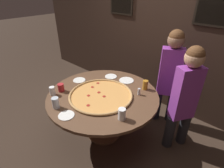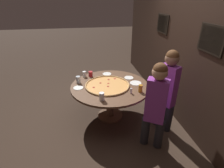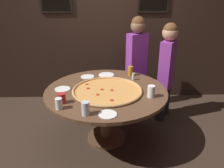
{
  "view_description": "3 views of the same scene",
  "coord_description": "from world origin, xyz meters",
  "px_view_note": "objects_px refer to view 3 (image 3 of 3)",
  "views": [
    {
      "loc": [
        1.46,
        -1.41,
        2.06
      ],
      "look_at": [
        0.11,
        0.06,
        0.91
      ],
      "focal_mm": 28.0,
      "sensor_mm": 36.0,
      "label": 1
    },
    {
      "loc": [
        3.0,
        -0.49,
        2.29
      ],
      "look_at": [
        0.06,
        0.03,
        0.79
      ],
      "focal_mm": 28.0,
      "sensor_mm": 36.0,
      "label": 2
    },
    {
      "loc": [
        -0.0,
        -2.5,
        1.87
      ],
      "look_at": [
        0.07,
        -0.11,
        0.86
      ],
      "focal_mm": 35.0,
      "sensor_mm": 36.0,
      "label": 3
    }
  ],
  "objects_px": {
    "dining_table": "(106,99)",
    "white_plate_far_back": "(63,89)",
    "white_plate_left_side": "(88,77)",
    "drink_cup_front_edge": "(59,104)",
    "drink_cup_by_shaker": "(151,91)",
    "giant_pizza": "(107,90)",
    "white_plate_beside_cup": "(106,75)",
    "white_plate_right_side": "(108,114)",
    "diner_centre_back": "(167,67)",
    "drink_cup_far_right": "(131,71)",
    "drink_cup_beside_pizza": "(86,108)",
    "condiment_shaker": "(133,77)",
    "drink_cup_centre_back": "(62,98)",
    "diner_side_right": "(137,58)"
  },
  "relations": [
    {
      "from": "dining_table",
      "to": "white_plate_far_back",
      "type": "height_order",
      "value": "white_plate_far_back"
    },
    {
      "from": "white_plate_far_back",
      "to": "white_plate_left_side",
      "type": "height_order",
      "value": "same"
    },
    {
      "from": "drink_cup_front_edge",
      "to": "drink_cup_by_shaker",
      "type": "relative_size",
      "value": 0.86
    },
    {
      "from": "giant_pizza",
      "to": "white_plate_beside_cup",
      "type": "relative_size",
      "value": 3.8
    },
    {
      "from": "drink_cup_by_shaker",
      "to": "white_plate_right_side",
      "type": "relative_size",
      "value": 0.75
    },
    {
      "from": "white_plate_left_side",
      "to": "diner_centre_back",
      "type": "distance_m",
      "value": 1.18
    },
    {
      "from": "drink_cup_far_right",
      "to": "drink_cup_by_shaker",
      "type": "height_order",
      "value": "drink_cup_by_shaker"
    },
    {
      "from": "drink_cup_by_shaker",
      "to": "diner_centre_back",
      "type": "xyz_separation_m",
      "value": [
        0.38,
        0.78,
        0.03
      ]
    },
    {
      "from": "drink_cup_front_edge",
      "to": "diner_centre_back",
      "type": "xyz_separation_m",
      "value": [
        1.4,
        1.03,
        0.04
      ]
    },
    {
      "from": "drink_cup_beside_pizza",
      "to": "white_plate_far_back",
      "type": "xyz_separation_m",
      "value": [
        -0.34,
        0.63,
        -0.07
      ]
    },
    {
      "from": "white_plate_right_side",
      "to": "white_plate_left_side",
      "type": "distance_m",
      "value": 1.1
    },
    {
      "from": "white_plate_far_back",
      "to": "diner_centre_back",
      "type": "distance_m",
      "value": 1.55
    },
    {
      "from": "drink_cup_front_edge",
      "to": "white_plate_left_side",
      "type": "bearing_deg",
      "value": 76.18
    },
    {
      "from": "dining_table",
      "to": "drink_cup_far_right",
      "type": "distance_m",
      "value": 0.65
    },
    {
      "from": "dining_table",
      "to": "diner_centre_back",
      "type": "xyz_separation_m",
      "value": [
        0.91,
        0.56,
        0.24
      ]
    },
    {
      "from": "drink_cup_beside_pizza",
      "to": "white_plate_left_side",
      "type": "height_order",
      "value": "drink_cup_beside_pizza"
    },
    {
      "from": "drink_cup_by_shaker",
      "to": "white_plate_beside_cup",
      "type": "distance_m",
      "value": 0.91
    },
    {
      "from": "drink_cup_by_shaker",
      "to": "diner_centre_back",
      "type": "relative_size",
      "value": 0.09
    },
    {
      "from": "white_plate_right_side",
      "to": "white_plate_beside_cup",
      "type": "relative_size",
      "value": 0.82
    },
    {
      "from": "drink_cup_far_right",
      "to": "drink_cup_beside_pizza",
      "type": "distance_m",
      "value": 1.24
    },
    {
      "from": "condiment_shaker",
      "to": "drink_cup_by_shaker",
      "type": "bearing_deg",
      "value": -75.2
    },
    {
      "from": "giant_pizza",
      "to": "drink_cup_front_edge",
      "type": "xyz_separation_m",
      "value": [
        -0.51,
        -0.42,
        0.05
      ]
    },
    {
      "from": "drink_cup_centre_back",
      "to": "diner_side_right",
      "type": "xyz_separation_m",
      "value": [
        0.99,
        1.28,
        0.07
      ]
    },
    {
      "from": "white_plate_beside_cup",
      "to": "diner_centre_back",
      "type": "xyz_separation_m",
      "value": [
        0.9,
        0.04,
        0.1
      ]
    },
    {
      "from": "condiment_shaker",
      "to": "diner_centre_back",
      "type": "xyz_separation_m",
      "value": [
        0.53,
        0.24,
        0.05
      ]
    },
    {
      "from": "dining_table",
      "to": "diner_centre_back",
      "type": "height_order",
      "value": "diner_centre_back"
    },
    {
      "from": "white_plate_right_side",
      "to": "condiment_shaker",
      "type": "xyz_separation_m",
      "value": [
        0.37,
        0.93,
        0.05
      ]
    },
    {
      "from": "drink_cup_beside_pizza",
      "to": "drink_cup_centre_back",
      "type": "bearing_deg",
      "value": 137.4
    },
    {
      "from": "white_plate_right_side",
      "to": "white_plate_far_back",
      "type": "bearing_deg",
      "value": 131.56
    },
    {
      "from": "drink_cup_far_right",
      "to": "drink_cup_centre_back",
      "type": "height_order",
      "value": "drink_cup_far_right"
    },
    {
      "from": "condiment_shaker",
      "to": "diner_centre_back",
      "type": "height_order",
      "value": "diner_centre_back"
    },
    {
      "from": "drink_cup_far_right",
      "to": "white_plate_far_back",
      "type": "height_order",
      "value": "drink_cup_far_right"
    },
    {
      "from": "drink_cup_by_shaker",
      "to": "white_plate_far_back",
      "type": "xyz_separation_m",
      "value": [
        -1.07,
        0.25,
        -0.07
      ]
    },
    {
      "from": "drink_cup_front_edge",
      "to": "drink_cup_beside_pizza",
      "type": "xyz_separation_m",
      "value": [
        0.29,
        -0.13,
        0.01
      ]
    },
    {
      "from": "white_plate_left_side",
      "to": "diner_side_right",
      "type": "distance_m",
      "value": 0.92
    },
    {
      "from": "white_plate_left_side",
      "to": "diner_centre_back",
      "type": "height_order",
      "value": "diner_centre_back"
    },
    {
      "from": "white_plate_left_side",
      "to": "diner_side_right",
      "type": "height_order",
      "value": "diner_side_right"
    },
    {
      "from": "drink_cup_beside_pizza",
      "to": "white_plate_right_side",
      "type": "relative_size",
      "value": 0.76
    },
    {
      "from": "drink_cup_beside_pizza",
      "to": "diner_side_right",
      "type": "xyz_separation_m",
      "value": [
        0.71,
        1.54,
        0.06
      ]
    },
    {
      "from": "condiment_shaker",
      "to": "diner_centre_back",
      "type": "relative_size",
      "value": 0.07
    },
    {
      "from": "diner_centre_back",
      "to": "white_plate_right_side",
      "type": "bearing_deg",
      "value": -5.78
    },
    {
      "from": "drink_cup_beside_pizza",
      "to": "white_plate_left_side",
      "type": "xyz_separation_m",
      "value": [
        -0.06,
        1.06,
        -0.07
      ]
    },
    {
      "from": "drink_cup_front_edge",
      "to": "white_plate_beside_cup",
      "type": "distance_m",
      "value": 1.11
    },
    {
      "from": "drink_cup_beside_pizza",
      "to": "white_plate_far_back",
      "type": "height_order",
      "value": "drink_cup_beside_pizza"
    },
    {
      "from": "white_plate_far_back",
      "to": "giant_pizza",
      "type": "bearing_deg",
      "value": -7.78
    },
    {
      "from": "dining_table",
      "to": "white_plate_beside_cup",
      "type": "height_order",
      "value": "white_plate_beside_cup"
    },
    {
      "from": "drink_cup_far_right",
      "to": "condiment_shaker",
      "type": "height_order",
      "value": "drink_cup_far_right"
    },
    {
      "from": "condiment_shaker",
      "to": "drink_cup_centre_back",
      "type": "bearing_deg",
      "value": -142.63
    },
    {
      "from": "giant_pizza",
      "to": "drink_cup_far_right",
      "type": "distance_m",
      "value": 0.65
    },
    {
      "from": "white_plate_far_back",
      "to": "condiment_shaker",
      "type": "bearing_deg",
      "value": 17.63
    }
  ]
}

